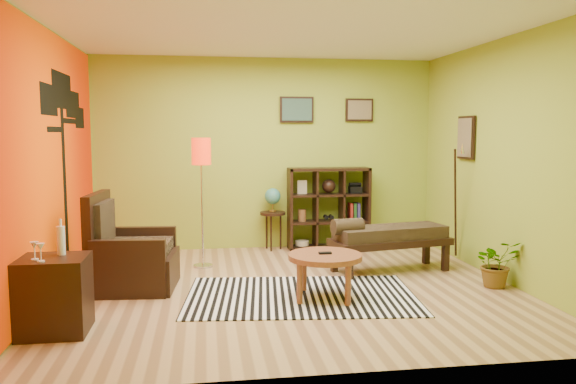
{
  "coord_description": "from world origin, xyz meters",
  "views": [
    {
      "loc": [
        -0.91,
        -6.01,
        1.72
      ],
      "look_at": [
        0.02,
        0.2,
        1.05
      ],
      "focal_mm": 35.0,
      "sensor_mm": 36.0,
      "label": 1
    }
  ],
  "objects": [
    {
      "name": "cube_shelf",
      "position": [
        0.91,
        2.03,
        0.6
      ],
      "size": [
        1.2,
        0.35,
        1.2
      ],
      "color": "black",
      "rests_on": "ground"
    },
    {
      "name": "coffee_table",
      "position": [
        0.31,
        -0.44,
        0.41
      ],
      "size": [
        0.77,
        0.77,
        0.49
      ],
      "color": "brown",
      "rests_on": "ground"
    },
    {
      "name": "floor_lamp",
      "position": [
        -0.95,
        1.13,
        1.33
      ],
      "size": [
        0.25,
        0.25,
        1.65
      ],
      "color": "silver",
      "rests_on": "ground"
    },
    {
      "name": "zebra_rug",
      "position": [
        0.08,
        -0.33,
        0.01
      ],
      "size": [
        2.54,
        1.76,
        0.01
      ],
      "primitive_type": "cube",
      "rotation": [
        0.0,
        0.0,
        -0.1
      ],
      "color": "white",
      "rests_on": "ground"
    },
    {
      "name": "side_cabinet",
      "position": [
        -2.2,
        -1.08,
        0.34
      ],
      "size": [
        0.56,
        0.51,
        0.98
      ],
      "color": "black",
      "rests_on": "ground"
    },
    {
      "name": "bench",
      "position": [
        1.31,
        0.55,
        0.44
      ],
      "size": [
        1.56,
        0.8,
        0.69
      ],
      "color": "black",
      "rests_on": "ground"
    },
    {
      "name": "globe_table",
      "position": [
        0.07,
        2.05,
        0.69
      ],
      "size": [
        0.37,
        0.37,
        0.91
      ],
      "color": "black",
      "rests_on": "ground"
    },
    {
      "name": "potted_plant",
      "position": [
        2.3,
        -0.29,
        0.21
      ],
      "size": [
        0.5,
        0.55,
        0.42
      ],
      "primitive_type": "imported",
      "rotation": [
        0.0,
        0.0,
        -0.03
      ],
      "color": "#26661E",
      "rests_on": "ground"
    },
    {
      "name": "ground",
      "position": [
        0.0,
        0.0,
        0.0
      ],
      "size": [
        5.0,
        5.0,
        0.0
      ],
      "primitive_type": "plane",
      "color": "tan",
      "rests_on": "ground"
    },
    {
      "name": "room_shell",
      "position": [
        -0.09,
        0.01,
        1.8
      ],
      "size": [
        5.04,
        4.54,
        2.82
      ],
      "color": "#93AB32",
      "rests_on": "ground"
    },
    {
      "name": "armchair",
      "position": [
        -1.75,
        0.25,
        0.32
      ],
      "size": [
        0.95,
        0.95,
        1.06
      ],
      "color": "black",
      "rests_on": "ground"
    }
  ]
}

